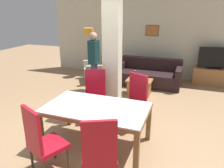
{
  "coord_description": "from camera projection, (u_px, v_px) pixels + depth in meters",
  "views": [
    {
      "loc": [
        1.39,
        -3.06,
        2.3
      ],
      "look_at": [
        0.0,
        0.79,
        0.88
      ],
      "focal_mm": 35.0,
      "sensor_mm": 36.0,
      "label": 1
    }
  ],
  "objects": [
    {
      "name": "ground_plane",
      "position": [
        97.0,
        144.0,
        3.92
      ],
      "size": [
        18.0,
        18.0,
        0.0
      ],
      "primitive_type": "plane",
      "color": "#9B7854"
    },
    {
      "name": "back_wall",
      "position": [
        149.0,
        38.0,
        7.5
      ],
      "size": [
        7.2,
        0.09,
        2.7
      ],
      "color": "beige",
      "rests_on": "ground_plane"
    },
    {
      "name": "divider_pillar",
      "position": [
        112.0,
        54.0,
        4.82
      ],
      "size": [
        0.37,
        0.29,
        2.7
      ],
      "color": "beige",
      "rests_on": "ground_plane"
    },
    {
      "name": "dining_table",
      "position": [
        96.0,
        114.0,
        3.73
      ],
      "size": [
        1.75,
        1.03,
        0.73
      ],
      "color": "brown",
      "rests_on": "ground_plane"
    },
    {
      "name": "dining_chair_far_left",
      "position": [
        96.0,
        94.0,
        4.72
      ],
      "size": [
        0.61,
        0.61,
        1.07
      ],
      "rotation": [
        0.0,
        0.0,
        -2.71
      ],
      "color": "#A61026",
      "rests_on": "ground_plane"
    },
    {
      "name": "dining_chair_near_left",
      "position": [
        42.0,
        140.0,
        3.06
      ],
      "size": [
        0.61,
        0.61,
        1.07
      ],
      "rotation": [
        0.0,
        0.0,
        -0.44
      ],
      "color": "#A61120",
      "rests_on": "ground_plane"
    },
    {
      "name": "dining_chair_far_right",
      "position": [
        134.0,
        99.0,
        4.42
      ],
      "size": [
        0.61,
        0.61,
        1.07
      ],
      "rotation": [
        0.0,
        0.0,
        2.7
      ],
      "color": "maroon",
      "rests_on": "ground_plane"
    },
    {
      "name": "dining_chair_near_right",
      "position": [
        99.0,
        152.0,
        2.81
      ],
      "size": [
        0.61,
        0.61,
        1.07
      ],
      "rotation": [
        0.0,
        0.0,
        0.45
      ],
      "color": "#A61320",
      "rests_on": "ground_plane"
    },
    {
      "name": "sofa",
      "position": [
        149.0,
        76.0,
        6.94
      ],
      "size": [
        1.98,
        0.92,
        0.8
      ],
      "rotation": [
        0.0,
        0.0,
        3.14
      ],
      "color": "black",
      "rests_on": "ground_plane"
    },
    {
      "name": "armchair",
      "position": [
        99.0,
        72.0,
        7.31
      ],
      "size": [
        1.21,
        1.23,
        0.79
      ],
      "rotation": [
        0.0,
        0.0,
        2.14
      ],
      "color": "#A3A089",
      "rests_on": "ground_plane"
    },
    {
      "name": "coffee_table",
      "position": [
        139.0,
        87.0,
        6.12
      ],
      "size": [
        0.69,
        0.48,
        0.44
      ],
      "color": "#9D6536",
      "rests_on": "ground_plane"
    },
    {
      "name": "bottle",
      "position": [
        135.0,
        76.0,
        5.98
      ],
      "size": [
        0.08,
        0.08,
        0.28
      ],
      "color": "#4C2D14",
      "rests_on": "coffee_table"
    },
    {
      "name": "tv_stand",
      "position": [
        213.0,
        76.0,
        6.92
      ],
      "size": [
        1.2,
        0.4,
        0.53
      ],
      "color": "#A66D3E",
      "rests_on": "ground_plane"
    },
    {
      "name": "tv_screen",
      "position": [
        215.0,
        58.0,
        6.73
      ],
      "size": [
        1.01,
        0.27,
        0.67
      ],
      "rotation": [
        0.0,
        0.0,
        3.33
      ],
      "color": "black",
      "rests_on": "tv_stand"
    },
    {
      "name": "floor_lamp",
      "position": [
        89.0,
        36.0,
        7.58
      ],
      "size": [
        0.35,
        0.35,
        1.67
      ],
      "color": "#B7B7BC",
      "rests_on": "ground_plane"
    },
    {
      "name": "standing_person",
      "position": [
        94.0,
        58.0,
        6.23
      ],
      "size": [
        0.24,
        0.39,
        1.69
      ],
      "rotation": [
        0.0,
        0.0,
        -1.52
      ],
      "color": "#42385E",
      "rests_on": "ground_plane"
    }
  ]
}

